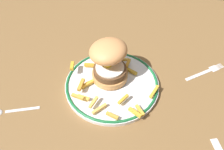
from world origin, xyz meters
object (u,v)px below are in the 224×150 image
Objects in this scene: fork at (206,72)px; dinner_plate at (112,84)px; spoon at (1,112)px; burger at (109,60)px.

dinner_plate is at bearing -160.97° from fork.
fork is 60.49cm from spoon.
fork is at bearing 12.90° from burger.
dinner_plate is 2.06× the size of spoon.
spoon is (-26.43, -16.54, -7.06)cm from burger.
dinner_plate is 2.19× the size of burger.
spoon is (-27.76, -13.59, -0.48)cm from dinner_plate.
burger is 0.94× the size of spoon.
dinner_plate is at bearing 26.09° from spoon.
burger reaches higher than dinner_plate.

